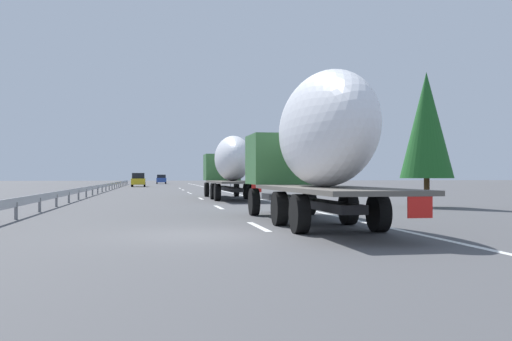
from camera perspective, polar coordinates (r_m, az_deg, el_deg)
The scene contains 20 objects.
ground_plane at distance 54.54m, azimuth -8.94°, elevation -2.14°, with size 260.00×260.00×0.00m, color #4C4C4F.
lane_stripe_0 at distance 16.86m, azimuth 0.25°, elevation -5.70°, with size 3.20×0.20×0.01m, color white.
lane_stripe_1 at distance 27.22m, azimuth -3.79°, elevation -3.74°, with size 3.20×0.20×0.01m, color white.
lane_stripe_2 at distance 37.84m, azimuth -5.62°, elevation -2.84°, with size 3.20×0.20×0.01m, color white.
lane_stripe_3 at distance 49.48m, azimuth -6.71°, elevation -2.30°, with size 3.20×0.20×0.01m, color white.
lane_stripe_4 at distance 51.45m, azimuth -6.85°, elevation -2.24°, with size 3.20×0.20×0.01m, color white.
lane_stripe_5 at distance 61.45m, azimuth -7.40°, elevation -1.96°, with size 3.20×0.20×0.01m, color white.
lane_stripe_6 at distance 69.69m, azimuth -7.74°, elevation -1.79°, with size 3.20×0.20×0.01m, color white.
edge_line_right at distance 59.91m, azimuth -3.78°, elevation -2.00°, with size 110.00×0.20×0.01m, color white.
truck_lead at distance 36.87m, azimuth -2.68°, elevation 0.68°, with size 13.01×2.55×4.04m.
truck_trailing at distance 17.52m, azimuth 5.88°, elevation 2.82°, with size 12.50×2.55×4.53m.
car_yellow_coupe at distance 80.55m, azimuth -11.83°, elevation -0.94°, with size 4.22×1.92×1.93m.
car_blue_sedan at distance 108.97m, azimuth -9.58°, elevation -0.87°, with size 4.21×1.86×1.77m.
road_sign at distance 59.73m, azimuth -2.60°, elevation 0.11°, with size 0.10×0.90×3.20m.
tree_0 at distance 79.21m, azimuth -0.06°, elevation 1.21°, with size 2.43×2.43×6.08m.
tree_1 at distance 28.58m, azimuth 16.90°, elevation 4.42°, with size 2.56×2.56×6.58m.
tree_2 at distance 75.56m, azimuth -0.39°, elevation 1.58°, with size 3.78×3.78×6.86m.
tree_3 at distance 54.87m, azimuth 5.31°, elevation 2.82°, with size 3.46×3.46×7.67m.
tree_4 at distance 62.10m, azimuth 3.46°, elevation 0.93°, with size 3.08×3.08×4.97m.
guardrail_median at distance 57.71m, azimuth -14.97°, elevation -1.47°, with size 94.00×0.10×0.76m.
Camera 1 is at (-14.51, 1.26, 1.52)m, focal length 39.46 mm.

